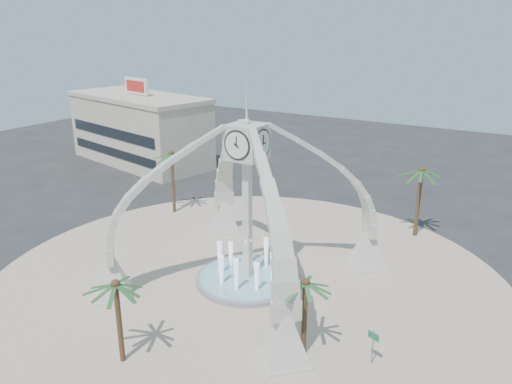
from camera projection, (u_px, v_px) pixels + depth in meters
The scene contains 10 objects.
ground at pixel (248, 281), 38.61m from camera, with size 140.00×140.00×0.00m, color #282828.
plaza at pixel (248, 281), 38.60m from camera, with size 40.00×40.00×0.06m, color #C7AE94.
clock_tower at pixel (247, 203), 36.54m from camera, with size 17.94×17.94×16.30m.
fountain at pixel (248, 278), 38.52m from camera, with size 8.00×8.00×3.62m.
building_nw at pixel (140, 129), 70.66m from camera, with size 23.75×13.73×11.90m.
palm_east at pixel (306, 284), 28.57m from camera, with size 4.45×4.45×5.50m.
palm_west at pixel (171, 154), 50.86m from camera, with size 4.47×4.47×7.08m.
palm_north at pixel (422, 171), 44.93m from camera, with size 4.18×4.18×7.21m.
palm_south at pixel (115, 285), 27.89m from camera, with size 4.23×4.23×5.76m.
street_sign at pixel (373, 340), 28.65m from camera, with size 0.81×0.31×2.34m.
Camera 1 is at (18.45, -29.01, 18.91)m, focal length 35.00 mm.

